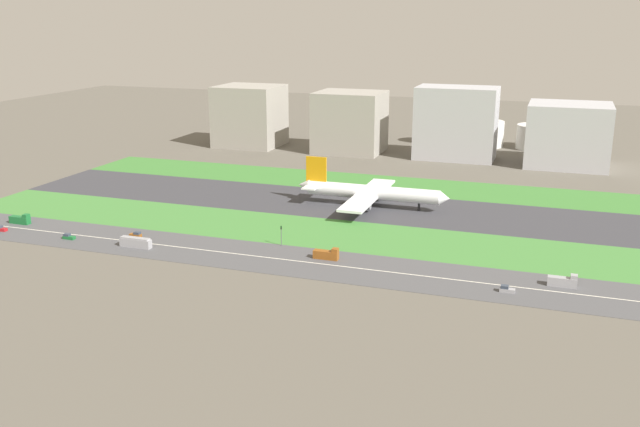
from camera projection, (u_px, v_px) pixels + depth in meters
The scene contains 23 objects.
ground_plane at pixel (332, 203), 300.22m from camera, with size 800.00×800.00×0.00m, color #5B564C.
runway at pixel (332, 203), 300.20m from camera, with size 280.00×46.00×0.10m, color #38383D.
grass_median_north at pixel (359, 182), 337.47m from camera, with size 280.00×36.00×0.10m, color #3D7A33.
grass_median_south at pixel (298, 230), 262.93m from camera, with size 280.00×36.00×0.10m, color #427F38.
highway at pixel (264, 257), 233.85m from camera, with size 280.00×28.00×0.10m, color #4C4C4F.
highway_centerline at pixel (264, 257), 233.83m from camera, with size 266.00×0.50×0.01m, color silver.
airliner at pixel (369, 192), 293.42m from camera, with size 65.00×56.00×19.70m.
car_3 at pixel (1, 229), 261.86m from camera, with size 4.40×1.80×2.00m.
car_2 at pixel (507, 289), 204.30m from camera, with size 4.40×1.80×2.00m.
truck_2 at pixel (563, 281), 208.34m from camera, with size 8.40×2.50×4.00m.
car_0 at pixel (136, 235), 254.66m from camera, with size 4.40×1.80×2.00m.
truck_1 at pixel (20, 220), 270.64m from camera, with size 8.40×2.50×4.00m.
car_1 at pixel (69, 237), 252.33m from camera, with size 4.40×1.80×2.00m.
bus_0 at pixel (136, 242), 243.29m from camera, with size 11.60×2.50×3.50m.
truck_0 at pixel (327, 254), 231.56m from camera, with size 8.40×2.50×4.00m.
traffic_light at pixel (281, 234), 244.18m from camera, with size 0.36×0.50×7.20m.
terminal_building at pixel (250, 116), 427.09m from camera, with size 37.18×34.58×36.33m, color #9E998E.
hangar_building at pixel (350, 122), 407.34m from camera, with size 38.06×33.23×34.87m, color #9E998E.
office_tower at pixel (456, 123), 387.52m from camera, with size 43.41×25.86×39.72m, color #B2B2B7.
cargo_warehouse at pixel (568, 135), 369.96m from camera, with size 41.83×36.42×32.94m, color #B2B2B7.
fuel_tank_west at pixel (435, 131), 437.69m from camera, with size 17.60×17.60×15.57m, color silver.
fuel_tank_centre at pixel (483, 133), 428.53m from camera, with size 24.78×24.78×15.28m, color silver.
fuel_tank_east at pixel (536, 137), 418.91m from camera, with size 22.84×22.84×14.40m, color silver.
Camera 1 is at (89.71, -275.69, 78.24)m, focal length 39.48 mm.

